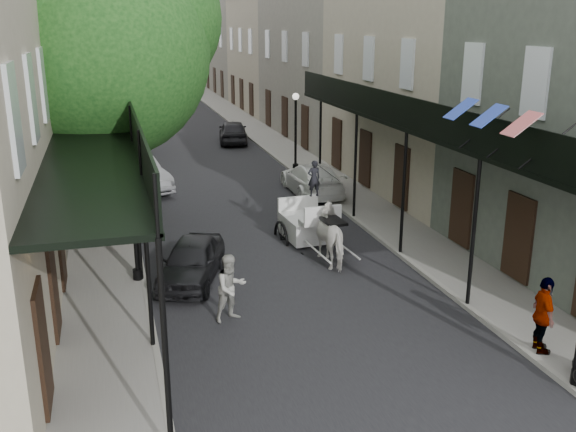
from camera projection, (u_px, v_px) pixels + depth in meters
ground at (351, 368)px, 13.73m from camera, size 140.00×140.00×0.00m
road at (206, 168)px, 32.11m from camera, size 8.00×90.00×0.01m
sidewalk_left at (102, 174)px, 30.79m from camera, size 2.20×90.00×0.12m
sidewalk_right at (301, 162)px, 33.40m from camera, size 2.20×90.00×0.12m
building_row_left at (30, 53)px, 37.52m from camera, size 5.00×80.00×10.50m
building_row_right at (310, 50)px, 42.02m from camera, size 5.00×80.00×10.50m
gallery_left at (101, 137)px, 17.70m from camera, size 2.20×18.05×4.88m
gallery_right at (416, 122)px, 20.20m from camera, size 2.20×18.05×4.88m
tree_near at (113, 42)px, 20.08m from camera, size 7.31×6.80×9.63m
tree_far at (107, 46)px, 33.13m from camera, size 6.45×6.00×8.61m
lamppost_left at (133, 214)px, 17.57m from camera, size 0.32×0.32×3.71m
lamppost_right_far at (296, 131)px, 30.75m from camera, size 0.32×0.32×3.71m
horse at (334, 236)px, 19.45m from camera, size 1.06×2.09×1.72m
carriage at (303, 205)px, 21.79m from camera, size 1.89×2.63×2.88m
pedestrian_walking at (231, 288)px, 15.71m from camera, size 1.01×0.90×1.72m
pedestrian_sidewalk_left at (79, 192)px, 24.13m from camera, size 1.20×1.02×1.61m
pedestrian_sidewalk_right at (543, 315)px, 13.93m from camera, size 0.72×1.11×1.76m
car_left_near at (192, 261)px, 18.14m from camera, size 2.64×3.87×1.22m
car_left_mid at (135, 173)px, 27.83m from camera, size 3.12×4.98×1.55m
car_left_far at (125, 132)px, 38.34m from camera, size 2.48×5.26×1.45m
car_right_near at (312, 179)px, 27.22m from camera, size 1.98×4.64×1.33m
car_right_far at (233, 132)px, 38.58m from camera, size 2.26×4.27×1.39m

